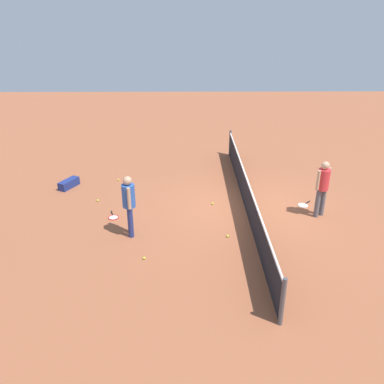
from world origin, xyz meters
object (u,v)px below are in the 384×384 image
object	(u,v)px
player_near_side	(129,201)
tennis_racket_near_player	(113,217)
tennis_ball_midcourt	(98,200)
tennis_racket_far_player	(303,205)
tennis_ball_baseline	(213,204)
equipment_bag	(70,183)
tennis_ball_near_player	(228,236)
tennis_ball_stray_left	(144,258)
player_far_side	(323,184)
tennis_ball_by_net	(118,180)

from	to	relation	value
player_near_side	tennis_racket_near_player	xyz separation A→B (m)	(-0.99, -0.66, -1.00)
player_near_side	tennis_ball_midcourt	bearing A→B (deg)	-147.21
tennis_racket_far_player	tennis_racket_near_player	bearing A→B (deg)	-82.71
tennis_ball_baseline	equipment_bag	distance (m)	5.06
tennis_ball_midcourt	tennis_racket_near_player	bearing A→B (deg)	32.02
tennis_ball_near_player	tennis_racket_near_player	bearing A→B (deg)	-109.40
tennis_racket_far_player	tennis_ball_midcourt	xyz separation A→B (m)	(-0.36, -6.50, 0.02)
tennis_ball_stray_left	equipment_bag	xyz separation A→B (m)	(-4.43, -3.01, 0.11)
tennis_ball_near_player	equipment_bag	xyz separation A→B (m)	(-3.40, -5.15, 0.11)
tennis_ball_near_player	tennis_ball_stray_left	xyz separation A→B (m)	(1.03, -2.13, 0.00)
player_near_side	tennis_ball_baseline	distance (m)	3.10
tennis_ball_baseline	tennis_ball_near_player	bearing A→B (deg)	8.27
tennis_racket_near_player	equipment_bag	xyz separation A→B (m)	(-2.25, -1.88, 0.13)
player_far_side	tennis_ball_by_net	world-z (taller)	player_far_side
tennis_ball_near_player	tennis_ball_by_net	world-z (taller)	same
tennis_racket_near_player	tennis_ball_by_net	world-z (taller)	tennis_ball_by_net
player_far_side	tennis_racket_near_player	distance (m)	6.15
tennis_racket_near_player	tennis_ball_baseline	world-z (taller)	tennis_ball_baseline
tennis_ball_near_player	tennis_ball_midcourt	world-z (taller)	same
tennis_ball_midcourt	tennis_ball_baseline	xyz separation A→B (m)	(0.27, 3.66, 0.00)
player_far_side	tennis_ball_midcourt	bearing A→B (deg)	-98.76
player_near_side	tennis_ball_midcourt	xyz separation A→B (m)	(-2.09, -1.35, -0.98)
tennis_racket_near_player	tennis_ball_near_player	xyz separation A→B (m)	(1.15, 3.26, 0.02)
tennis_ball_near_player	tennis_ball_baseline	distance (m)	2.00
tennis_ball_by_net	equipment_bag	size ratio (longest dim) A/B	0.08
player_near_side	tennis_ball_stray_left	xyz separation A→B (m)	(1.18, 0.47, -0.98)
tennis_ball_baseline	player_far_side	bearing A→B (deg)	76.02
tennis_racket_near_player	tennis_ball_near_player	bearing A→B (deg)	70.60
tennis_ball_near_player	tennis_ball_midcourt	distance (m)	4.54
tennis_ball_stray_left	equipment_bag	size ratio (longest dim) A/B	0.08
tennis_racket_far_player	tennis_ball_midcourt	size ratio (longest dim) A/B	8.09
tennis_ball_baseline	equipment_bag	xyz separation A→B (m)	(-1.42, -4.86, 0.11)
tennis_racket_far_player	tennis_ball_midcourt	distance (m)	6.51
player_near_side	tennis_racket_far_player	distance (m)	5.52
tennis_racket_far_player	tennis_ball_near_player	world-z (taller)	tennis_ball_near_player
tennis_racket_near_player	tennis_racket_far_player	size ratio (longest dim) A/B	1.14
tennis_ball_near_player	equipment_bag	distance (m)	6.17
tennis_ball_by_net	equipment_bag	bearing A→B (deg)	-69.87
tennis_ball_by_net	tennis_ball_baseline	xyz separation A→B (m)	(2.00, 3.29, 0.00)
player_far_side	tennis_ball_stray_left	world-z (taller)	player_far_side
player_far_side	tennis_ball_near_player	world-z (taller)	player_far_side
player_near_side	tennis_racket_near_player	distance (m)	1.55
tennis_ball_near_player	tennis_ball_baseline	size ratio (longest dim) A/B	1.00
tennis_ball_baseline	tennis_ball_stray_left	xyz separation A→B (m)	(3.00, -1.85, 0.00)
tennis_racket_near_player	tennis_ball_by_net	xyz separation A→B (m)	(-2.83, -0.31, 0.02)
player_far_side	tennis_ball_midcourt	size ratio (longest dim) A/B	25.76
player_far_side	tennis_racket_near_player	world-z (taller)	player_far_side
tennis_racket_near_player	tennis_ball_midcourt	size ratio (longest dim) A/B	9.19
tennis_ball_near_player	tennis_ball_stray_left	size ratio (longest dim) A/B	1.00
tennis_racket_near_player	tennis_ball_stray_left	bearing A→B (deg)	27.44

